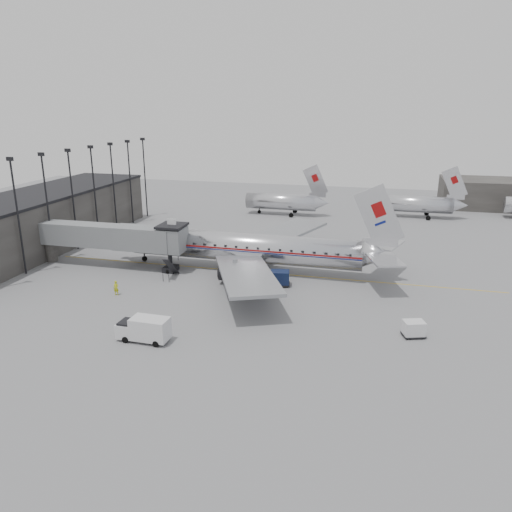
{
  "coord_description": "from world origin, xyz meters",
  "views": [
    {
      "loc": [
        17.31,
        -55.03,
        21.69
      ],
      "look_at": [
        2.65,
        3.03,
        3.2
      ],
      "focal_mm": 35.0,
      "sensor_mm": 36.0,
      "label": 1
    }
  ],
  "objects": [
    {
      "name": "service_van",
      "position": [
        -3.48,
        -16.0,
        1.24
      ],
      "size": [
        5.08,
        2.12,
        2.37
      ],
      "rotation": [
        0.0,
        0.0,
        -0.02
      ],
      "color": "silver",
      "rests_on": "ground"
    },
    {
      "name": "distant_aircraft_near",
      "position": [
        -1.79,
        42.0,
        2.73
      ],
      "size": [
        16.39,
        3.2,
        10.26
      ],
      "color": "silver",
      "rests_on": "ground"
    },
    {
      "name": "apron_line",
      "position": [
        3.0,
        6.0,
        0.01
      ],
      "size": [
        60.0,
        0.15,
        0.01
      ],
      "primitive_type": "cube",
      "rotation": [
        0.0,
        0.0,
        1.57
      ],
      "color": "gold",
      "rests_on": "ground"
    },
    {
      "name": "distant_aircraft_mid",
      "position": [
        24.21,
        46.0,
        2.73
      ],
      "size": [
        16.39,
        3.2,
        10.26
      ],
      "color": "silver",
      "rests_on": "ground"
    },
    {
      "name": "floodlight_masts",
      "position": [
        -27.5,
        13.0,
        8.36
      ],
      "size": [
        0.9,
        42.25,
        15.25
      ],
      "color": "black",
      "rests_on": "ground"
    },
    {
      "name": "baggage_cart_white",
      "position": [
        21.33,
        -8.84,
        0.85
      ],
      "size": [
        2.42,
        2.11,
        1.6
      ],
      "rotation": [
        0.0,
        0.0,
        0.32
      ],
      "color": "silver",
      "rests_on": "ground"
    },
    {
      "name": "baggage_cart_navy",
      "position": [
        6.0,
        1.78,
        1.0
      ],
      "size": [
        2.67,
        2.2,
        1.88
      ],
      "rotation": [
        0.0,
        0.0,
        0.17
      ],
      "color": "#0D1736",
      "rests_on": "ground"
    },
    {
      "name": "jet_bridge",
      "position": [
        -16.66,
        3.67,
        4.18
      ],
      "size": [
        21.0,
        6.2,
        7.1
      ],
      "color": "slate",
      "rests_on": "ground"
    },
    {
      "name": "terminal",
      "position": [
        -34.0,
        10.0,
        4.0
      ],
      "size": [
        12.0,
        46.0,
        8.0
      ],
      "primitive_type": "cube",
      "color": "#33302E",
      "rests_on": "ground"
    },
    {
      "name": "ground",
      "position": [
        0.0,
        0.0,
        0.0
      ],
      "size": [
        160.0,
        160.0,
        0.0
      ],
      "primitive_type": "plane",
      "color": "slate",
      "rests_on": "ground"
    },
    {
      "name": "airliner",
      "position": [
        0.79,
        6.58,
        3.14
      ],
      "size": [
        39.44,
        36.57,
        12.48
      ],
      "rotation": [
        0.0,
        0.0,
        -0.01
      ],
      "color": "silver",
      "rests_on": "ground"
    },
    {
      "name": "ramp_worker",
      "position": [
        -12.0,
        -6.0,
        0.87
      ],
      "size": [
        0.67,
        0.47,
        1.74
      ],
      "primitive_type": "imported",
      "rotation": [
        0.0,
        0.0,
        0.09
      ],
      "color": "#B4BB16",
      "rests_on": "ground"
    }
  ]
}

